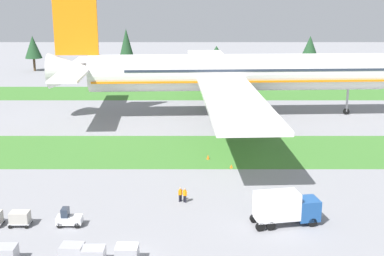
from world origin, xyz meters
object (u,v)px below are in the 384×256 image
(airliner, at_px, (227,72))
(uld_container_3, at_px, (95,256))
(cargo_dolly_lead, at_px, (21,217))
(uld_container_1, at_px, (73,253))
(baggage_tug, at_px, (70,218))
(taxiway_marker_0, at_px, (232,166))
(ground_crew_marshaller, at_px, (181,194))
(taxiway_marker_1, at_px, (209,157))
(uld_container_0, at_px, (6,254))
(catering_truck, at_px, (286,207))
(uld_container_2, at_px, (128,254))
(ground_crew_loader, at_px, (186,195))

(airliner, xyz_separation_m, uld_container_3, (-15.22, -55.51, -7.68))
(cargo_dolly_lead, height_order, uld_container_3, uld_container_3)
(uld_container_1, bearing_deg, airliner, 72.52)
(cargo_dolly_lead, bearing_deg, uld_container_1, 45.09)
(baggage_tug, bearing_deg, taxiway_marker_0, 134.88)
(uld_container_1, relative_size, uld_container_3, 1.00)
(ground_crew_marshaller, xyz_separation_m, taxiway_marker_1, (3.66, 15.26, -0.61))
(uld_container_0, distance_m, taxiway_marker_1, 34.57)
(taxiway_marker_1, bearing_deg, catering_truck, -71.04)
(taxiway_marker_0, height_order, taxiway_marker_1, taxiway_marker_1)
(cargo_dolly_lead, bearing_deg, uld_container_0, 9.07)
(taxiway_marker_0, bearing_deg, baggage_tug, -135.58)
(uld_container_3, bearing_deg, cargo_dolly_lead, 139.34)
(catering_truck, bearing_deg, uld_container_0, -84.23)
(uld_container_3, relative_size, taxiway_marker_1, 2.97)
(baggage_tug, bearing_deg, airliner, 158.50)
(cargo_dolly_lead, xyz_separation_m, uld_container_3, (9.06, -7.78, -0.09))
(cargo_dolly_lead, relative_size, taxiway_marker_1, 3.29)
(baggage_tug, xyz_separation_m, ground_crew_marshaller, (11.38, 6.26, 0.13))
(catering_truck, height_order, uld_container_3, catering_truck)
(taxiway_marker_1, bearing_deg, uld_container_0, -123.21)
(airliner, distance_m, uld_container_0, 60.33)
(uld_container_1, bearing_deg, taxiway_marker_1, 65.46)
(uld_container_2, height_order, taxiway_marker_0, uld_container_2)
(uld_container_0, bearing_deg, baggage_tug, 62.22)
(airliner, bearing_deg, ground_crew_loader, -12.78)
(catering_truck, bearing_deg, baggage_tug, -99.81)
(uld_container_3, bearing_deg, ground_crew_loader, 60.28)
(baggage_tug, bearing_deg, uld_container_3, 27.99)
(catering_truck, relative_size, uld_container_3, 3.63)
(uld_container_2, height_order, uld_container_3, uld_container_3)
(airliner, relative_size, baggage_tug, 31.40)
(uld_container_1, distance_m, taxiway_marker_1, 31.42)
(ground_crew_marshaller, height_order, taxiway_marker_0, ground_crew_marshaller)
(airliner, xyz_separation_m, uld_container_2, (-12.32, -55.14, -7.68))
(baggage_tug, height_order, uld_container_1, baggage_tug)
(ground_crew_loader, bearing_deg, taxiway_marker_1, 115.21)
(uld_container_0, distance_m, uld_container_3, 7.94)
(uld_container_3, bearing_deg, uld_container_2, 7.23)
(airliner, height_order, ground_crew_loader, airliner)
(catering_truck, bearing_deg, ground_crew_loader, -129.43)
(uld_container_2, relative_size, taxiway_marker_1, 2.97)
(baggage_tug, xyz_separation_m, cargo_dolly_lead, (-5.02, 0.04, 0.10))
(uld_container_2, bearing_deg, ground_crew_loader, 69.69)
(cargo_dolly_lead, height_order, catering_truck, catering_truck)
(catering_truck, height_order, ground_crew_loader, catering_truck)
(uld_container_3, bearing_deg, catering_truck, 23.82)
(airliner, bearing_deg, taxiway_marker_1, -11.92)
(airliner, relative_size, ground_crew_marshaller, 47.10)
(airliner, relative_size, taxiway_marker_0, 157.30)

